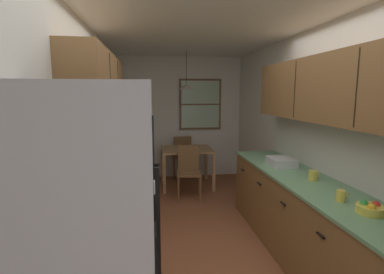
{
  "coord_description": "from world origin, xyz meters",
  "views": [
    {
      "loc": [
        -0.59,
        -2.56,
        1.79
      ],
      "look_at": [
        -0.03,
        1.5,
        1.17
      ],
      "focal_mm": 27.28,
      "sensor_mm": 36.0,
      "label": 1
    }
  ],
  "objects": [
    {
      "name": "stove_range",
      "position": [
        -0.99,
        -0.5,
        0.47
      ],
      "size": [
        0.66,
        0.6,
        1.1
      ],
      "color": "white",
      "rests_on": "ground"
    },
    {
      "name": "mug_spare",
      "position": [
        0.95,
        -0.44,
        0.95
      ],
      "size": [
        0.11,
        0.07,
        0.1
      ],
      "color": "#E5CC4C",
      "rests_on": "counter_right"
    },
    {
      "name": "table_serving_bowl",
      "position": [
        0.09,
        2.83,
        0.77
      ],
      "size": [
        0.21,
        0.21,
        0.06
      ],
      "primitive_type": "cylinder",
      "color": "#4C7299",
      "rests_on": "dining_table"
    },
    {
      "name": "mug_by_coffeemaker",
      "position": [
        1.05,
        0.16,
        0.95
      ],
      "size": [
        0.13,
        0.09,
        0.1
      ],
      "color": "#E5CC4C",
      "rests_on": "counter_right"
    },
    {
      "name": "pendant_light",
      "position": [
        0.05,
        2.89,
        1.92
      ],
      "size": [
        0.28,
        0.28,
        0.69
      ],
      "color": "black"
    },
    {
      "name": "wall_right",
      "position": [
        1.35,
        1.0,
        1.27
      ],
      "size": [
        0.1,
        9.0,
        2.55
      ],
      "primitive_type": "cube",
      "color": "silver",
      "rests_on": "ground"
    },
    {
      "name": "trash_bin",
      "position": [
        -0.7,
        2.06,
        0.29
      ],
      "size": [
        0.34,
        0.34,
        0.58
      ],
      "primitive_type": "cylinder",
      "color": "white",
      "rests_on": "ground"
    },
    {
      "name": "upper_cabinets_left",
      "position": [
        -1.14,
        0.69,
        1.86
      ],
      "size": [
        0.33,
        1.97,
        0.67
      ],
      "color": "brown"
    },
    {
      "name": "counter_right",
      "position": [
        1.0,
        0.06,
        0.45
      ],
      "size": [
        0.64,
        3.32,
        0.9
      ],
      "color": "brown",
      "rests_on": "ground"
    },
    {
      "name": "upper_cabinets_right",
      "position": [
        1.14,
        0.01,
        1.83
      ],
      "size": [
        0.33,
        3.0,
        0.66
      ],
      "color": "brown"
    },
    {
      "name": "ceiling_slab",
      "position": [
        0.0,
        1.0,
        2.59
      ],
      "size": [
        4.4,
        9.0,
        0.08
      ],
      "primitive_type": "cube",
      "color": "white"
    },
    {
      "name": "dish_towel",
      "position": [
        -0.64,
        -0.35,
        0.5
      ],
      "size": [
        0.02,
        0.16,
        0.24
      ],
      "primitive_type": "cube",
      "color": "silver"
    },
    {
      "name": "fruit_bowl",
      "position": [
        1.02,
        -0.69,
        0.94
      ],
      "size": [
        0.2,
        0.2,
        0.09
      ],
      "color": "#E5D14C",
      "rests_on": "counter_right"
    },
    {
      "name": "refrigerator",
      "position": [
        -0.94,
        -1.2,
        0.92
      ],
      "size": [
        0.74,
        0.74,
        1.84
      ],
      "color": "silver",
      "rests_on": "ground"
    },
    {
      "name": "dish_rack",
      "position": [
        0.98,
        0.77,
        0.95
      ],
      "size": [
        0.28,
        0.34,
        0.1
      ],
      "primitive_type": "cube",
      "color": "silver",
      "rests_on": "counter_right"
    },
    {
      "name": "dining_table",
      "position": [
        0.05,
        2.89,
        0.63
      ],
      "size": [
        0.96,
        0.83,
        0.74
      ],
      "color": "#A87F51",
      "rests_on": "ground"
    },
    {
      "name": "wall_back",
      "position": [
        0.0,
        3.65,
        1.27
      ],
      "size": [
        4.4,
        0.1,
        2.55
      ],
      "primitive_type": "cube",
      "color": "silver",
      "rests_on": "ground"
    },
    {
      "name": "ground_plane",
      "position": [
        0.0,
        1.0,
        0.0
      ],
      "size": [
        12.0,
        12.0,
        0.0
      ],
      "primitive_type": "plane",
      "color": "brown"
    },
    {
      "name": "counter_left",
      "position": [
        -1.0,
        0.74,
        0.45
      ],
      "size": [
        0.64,
        1.89,
        0.9
      ],
      "color": "brown",
      "rests_on": "ground"
    },
    {
      "name": "dining_chair_far",
      "position": [
        0.03,
        3.51,
        0.5
      ],
      "size": [
        0.42,
        0.42,
        0.9
      ],
      "color": "brown",
      "rests_on": "ground"
    },
    {
      "name": "microwave_over_range",
      "position": [
        -1.11,
        -0.5,
        1.66
      ],
      "size": [
        0.39,
        0.63,
        0.3
      ],
      "color": "black"
    },
    {
      "name": "dining_chair_near",
      "position": [
        0.02,
        2.26,
        0.5
      ],
      "size": [
        0.43,
        0.43,
        0.9
      ],
      "color": "brown",
      "rests_on": "ground"
    },
    {
      "name": "storage_canister",
      "position": [
        -1.0,
        0.02,
        0.99
      ],
      "size": [
        0.12,
        0.12,
        0.18
      ],
      "color": "#265999",
      "rests_on": "counter_left"
    },
    {
      "name": "back_window",
      "position": [
        0.43,
        3.58,
        1.56
      ],
      "size": [
        0.89,
        0.05,
        1.07
      ],
      "color": "brown"
    },
    {
      "name": "wall_left",
      "position": [
        -1.35,
        1.0,
        1.27
      ],
      "size": [
        0.1,
        9.0,
        2.55
      ],
      "primitive_type": "cube",
      "color": "silver",
      "rests_on": "ground"
    }
  ]
}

